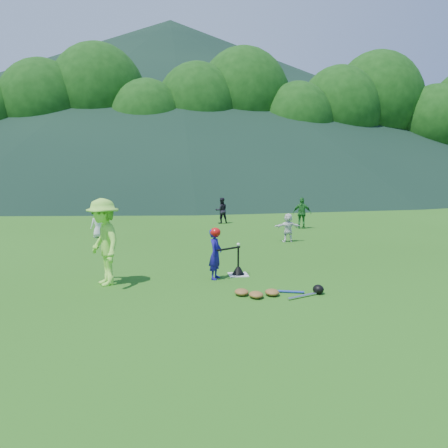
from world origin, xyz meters
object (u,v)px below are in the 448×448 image
object	(u,v)px
fielder_b	(221,211)
fielder_c	(302,213)
fielder_d	(288,228)
batting_tee	(238,270)
fielder_a	(98,224)
home_plate	(238,275)
batter_child	(215,254)
adult_coach	(104,242)
equipment_pile	(272,292)

from	to	relation	value
fielder_b	fielder_c	size ratio (longest dim) A/B	0.91
fielder_d	batting_tee	distance (m)	5.04
fielder_a	fielder_b	distance (m)	6.03
fielder_a	batting_tee	world-z (taller)	fielder_a
fielder_a	batting_tee	distance (m)	7.47
fielder_c	batting_tee	distance (m)	8.49
fielder_d	fielder_c	bearing A→B (deg)	-115.33
fielder_d	batting_tee	bearing A→B (deg)	60.93
fielder_a	home_plate	bearing A→B (deg)	90.73
batter_child	fielder_a	distance (m)	7.39
home_plate	adult_coach	world-z (taller)	adult_coach
fielder_b	equipment_pile	distance (m)	11.37
batting_tee	equipment_pile	bearing A→B (deg)	-77.09
fielder_a	batting_tee	xyz separation A→B (m)	(4.13, -6.21, -0.38)
fielder_a	fielder_d	world-z (taller)	fielder_a
equipment_pile	adult_coach	bearing A→B (deg)	159.23
adult_coach	fielder_a	distance (m)	6.76
batter_child	fielder_d	size ratio (longest dim) A/B	1.18
fielder_b	batting_tee	distance (m)	9.66
fielder_a	batter_child	bearing A→B (deg)	85.87
adult_coach	batting_tee	bearing A→B (deg)	73.51
batter_child	home_plate	bearing A→B (deg)	-41.05
home_plate	fielder_d	distance (m)	5.05
batter_child	batting_tee	size ratio (longest dim) A/B	1.70
fielder_b	fielder_d	distance (m)	5.48
batter_child	fielder_d	xyz separation A→B (m)	(3.04, 4.65, -0.09)
batter_child	adult_coach	xyz separation A→B (m)	(-2.44, -0.17, 0.36)
batter_child	equipment_pile	world-z (taller)	batter_child
batting_tee	equipment_pile	distance (m)	1.78
adult_coach	fielder_a	bearing A→B (deg)	164.72
adult_coach	batting_tee	size ratio (longest dim) A/B	2.76
home_plate	fielder_c	distance (m)	8.49
fielder_d	equipment_pile	world-z (taller)	fielder_d
fielder_c	equipment_pile	bearing A→B (deg)	85.50
fielder_a	equipment_pile	bearing A→B (deg)	86.79
fielder_c	equipment_pile	distance (m)	9.90
batting_tee	fielder_d	bearing A→B (deg)	60.65
adult_coach	batting_tee	xyz separation A→B (m)	(3.02, 0.44, -0.81)
fielder_a	fielder_d	bearing A→B (deg)	131.61
fielder_b	batting_tee	world-z (taller)	fielder_b
adult_coach	fielder_c	xyz separation A→B (m)	(6.97, 7.93, -0.29)
adult_coach	fielder_b	bearing A→B (deg)	134.20
adult_coach	batting_tee	world-z (taller)	adult_coach
adult_coach	fielder_d	world-z (taller)	adult_coach
adult_coach	fielder_a	size ratio (longest dim) A/B	1.84
fielder_d	equipment_pile	xyz separation A→B (m)	(-2.07, -6.12, -0.43)
fielder_b	fielder_d	world-z (taller)	fielder_b
fielder_b	batting_tee	bearing A→B (deg)	76.88
adult_coach	batting_tee	distance (m)	3.15
fielder_a	fielder_c	size ratio (longest dim) A/B	0.79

